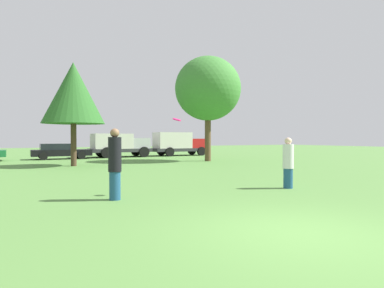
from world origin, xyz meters
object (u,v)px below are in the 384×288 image
object	(u,v)px
person_thrower	(115,164)
delivery_truck_silver	(119,144)
tree_2	(208,89)
person_catcher	(288,163)
parked_car_black	(60,151)
tree_1	(73,93)
frisbee	(177,120)
delivery_truck_red	(178,143)

from	to	relation	value
person_thrower	delivery_truck_silver	size ratio (longest dim) A/B	0.36
tree_2	person_catcher	bearing A→B (deg)	-110.44
parked_car_black	delivery_truck_silver	world-z (taller)	delivery_truck_silver
delivery_truck_silver	tree_1	bearing A→B (deg)	-121.38
person_thrower	tree_2	bearing A→B (deg)	56.25
tree_1	delivery_truck_silver	size ratio (longest dim) A/B	1.17
frisbee	delivery_truck_silver	bearing A→B (deg)	77.57
person_thrower	parked_car_black	bearing A→B (deg)	92.98
person_catcher	frisbee	xyz separation A→B (m)	(-3.82, 0.65, 1.37)
tree_1	frisbee	bearing A→B (deg)	-86.43
person_catcher	delivery_truck_silver	world-z (taller)	delivery_truck_silver
person_thrower	tree_2	xyz separation A→B (m)	(10.46, 12.15, 4.27)
frisbee	parked_car_black	xyz separation A→B (m)	(-0.47, 19.84, -1.58)
tree_2	parked_car_black	distance (m)	12.73
parked_car_black	delivery_truck_red	bearing A→B (deg)	3.43
person_thrower	delivery_truck_red	bearing A→B (deg)	66.08
person_catcher	delivery_truck_red	size ratio (longest dim) A/B	0.32
person_catcher	frisbee	bearing A→B (deg)	-2.70
delivery_truck_red	person_catcher	bearing A→B (deg)	-105.50
parked_car_black	person_catcher	bearing A→B (deg)	-76.63
person_thrower	tree_2	distance (m)	16.59
tree_1	tree_2	distance (m)	9.41
parked_car_black	tree_2	bearing A→B (deg)	-38.59
frisbee	tree_1	distance (m)	12.51
tree_1	person_catcher	bearing A→B (deg)	-70.50
parked_car_black	person_thrower	bearing A→B (deg)	-92.45
person_thrower	frisbee	xyz separation A→B (m)	(1.85, -0.04, 1.24)
person_thrower	person_catcher	size ratio (longest dim) A/B	1.14
person_thrower	tree_2	world-z (taller)	tree_2
person_thrower	frisbee	size ratio (longest dim) A/B	7.39
tree_1	parked_car_black	size ratio (longest dim) A/B	1.37
person_thrower	frisbee	world-z (taller)	frisbee
person_catcher	tree_2	bearing A→B (deg)	-103.47
person_thrower	person_catcher	world-z (taller)	person_thrower
tree_1	tree_2	size ratio (longest dim) A/B	0.82
tree_2	delivery_truck_red	bearing A→B (deg)	78.68
person_thrower	parked_car_black	size ratio (longest dim) A/B	0.43
person_thrower	person_catcher	xyz separation A→B (m)	(5.67, -0.69, -0.14)
frisbee	delivery_truck_red	bearing A→B (deg)	63.19
parked_car_black	tree_1	bearing A→B (deg)	-90.71
parked_car_black	delivery_truck_red	xyz separation A→B (m)	(10.68, 0.35, 0.55)
person_thrower	tree_1	bearing A→B (deg)	91.92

